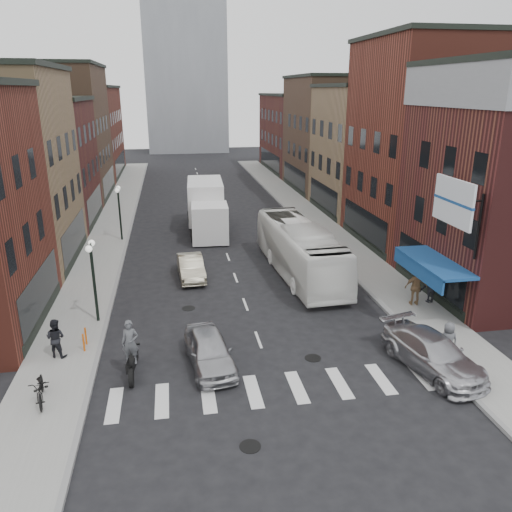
{
  "coord_description": "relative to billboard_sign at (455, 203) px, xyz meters",
  "views": [
    {
      "loc": [
        -3.54,
        -19.01,
        10.85
      ],
      "look_at": [
        0.57,
        5.0,
        2.68
      ],
      "focal_mm": 35.0,
      "sensor_mm": 36.0,
      "label": 1
    }
  ],
  "objects": [
    {
      "name": "crosswalk_stripes",
      "position": [
        -8.59,
        -3.5,
        -6.13
      ],
      "size": [
        12.0,
        2.2,
        0.01
      ],
      "primitive_type": "cube",
      "color": "silver",
      "rests_on": "ground"
    },
    {
      "name": "sidewalk_right",
      "position": [
        -0.09,
        21.5,
        -6.06
      ],
      "size": [
        3.0,
        74.0,
        0.15
      ],
      "primitive_type": "cube",
      "color": "gray",
      "rests_on": "ground"
    },
    {
      "name": "sedan_left_near",
      "position": [
        -10.95,
        -1.38,
        -5.42
      ],
      "size": [
        2.19,
        4.36,
        1.42
      ],
      "primitive_type": "imported",
      "rotation": [
        0.0,
        0.0,
        0.13
      ],
      "color": "#AEAEB3",
      "rests_on": "ground"
    },
    {
      "name": "bldg_left_far_a",
      "position": [
        -23.58,
        34.5,
        0.52
      ],
      "size": [
        10.3,
        12.2,
        13.3
      ],
      "color": "brown",
      "rests_on": "ground"
    },
    {
      "name": "bldg_left_mid_b",
      "position": [
        -23.58,
        23.5,
        -0.98
      ],
      "size": [
        10.3,
        10.2,
        10.3
      ],
      "color": "#4C1C1B",
      "rests_on": "ground"
    },
    {
      "name": "curb_right",
      "position": [
        -1.59,
        21.5,
        -6.13
      ],
      "size": [
        0.2,
        74.0,
        0.16
      ],
      "primitive_type": "cube",
      "color": "gray",
      "rests_on": "ground"
    },
    {
      "name": "curb_left",
      "position": [
        -15.59,
        21.5,
        -6.13
      ],
      "size": [
        0.2,
        74.0,
        0.16
      ],
      "primitive_type": "cube",
      "color": "gray",
      "rests_on": "ground"
    },
    {
      "name": "bldg_right_far_a",
      "position": [
        6.41,
        34.5,
        0.02
      ],
      "size": [
        10.3,
        12.2,
        12.3
      ],
      "color": "brown",
      "rests_on": "ground"
    },
    {
      "name": "sidewalk_left",
      "position": [
        -17.09,
        21.5,
        -6.06
      ],
      "size": [
        3.0,
        74.0,
        0.15
      ],
      "primitive_type": "cube",
      "color": "gray",
      "rests_on": "ground"
    },
    {
      "name": "transit_bus",
      "position": [
        -4.65,
        8.47,
        -4.54
      ],
      "size": [
        3.27,
        11.55,
        3.18
      ],
      "primitive_type": "imported",
      "rotation": [
        0.0,
        0.0,
        0.05
      ],
      "color": "white",
      "rests_on": "ground"
    },
    {
      "name": "bldg_right_far_b",
      "position": [
        6.41,
        48.5,
        -0.98
      ],
      "size": [
        10.3,
        16.2,
        10.3
      ],
      "color": "#4C1C1B",
      "rests_on": "ground"
    },
    {
      "name": "box_truck",
      "position": [
        -9.47,
        19.16,
        -4.21
      ],
      "size": [
        3.02,
        9.04,
        3.88
      ],
      "rotation": [
        0.0,
        0.0,
        -0.05
      ],
      "color": "white",
      "rests_on": "ground"
    },
    {
      "name": "ground",
      "position": [
        -8.59,
        -0.5,
        -6.13
      ],
      "size": [
        160.0,
        160.0,
        0.0
      ],
      "primitive_type": "plane",
      "color": "black",
      "rests_on": "ground"
    },
    {
      "name": "curb_car",
      "position": [
        -2.09,
        -3.17,
        -5.41
      ],
      "size": [
        3.08,
        5.33,
        1.45
      ],
      "primitive_type": "imported",
      "rotation": [
        0.0,
        0.0,
        0.22
      ],
      "color": "#BDBCC1",
      "rests_on": "ground"
    },
    {
      "name": "awning_blue",
      "position": [
        0.34,
        2.0,
        -3.5
      ],
      "size": [
        1.8,
        5.0,
        0.78
      ],
      "color": "navy",
      "rests_on": "ground"
    },
    {
      "name": "bldg_right_mid_b",
      "position": [
        6.41,
        23.5,
        -0.48
      ],
      "size": [
        10.3,
        10.2,
        11.3
      ],
      "color": "#977953",
      "rests_on": "ground"
    },
    {
      "name": "billboard_sign",
      "position": [
        0.0,
        0.0,
        0.0
      ],
      "size": [
        1.52,
        3.0,
        3.7
      ],
      "color": "black",
      "rests_on": "ground"
    },
    {
      "name": "ped_right_a",
      "position": [
        1.01,
        2.87,
        -5.08
      ],
      "size": [
        1.18,
        0.61,
        1.81
      ],
      "primitive_type": "imported",
      "rotation": [
        0.0,
        0.0,
        3.17
      ],
      "color": "black",
      "rests_on": "sidewalk_right"
    },
    {
      "name": "distant_tower",
      "position": [
        -8.59,
        77.5,
        18.87
      ],
      "size": [
        14.0,
        14.0,
        50.0
      ],
      "primitive_type": "cube",
      "color": "#9399A0",
      "rests_on": "ground"
    },
    {
      "name": "streetlamp_near",
      "position": [
        -15.99,
        3.5,
        -3.22
      ],
      "size": [
        0.32,
        1.22,
        4.11
      ],
      "color": "black",
      "rests_on": "ground"
    },
    {
      "name": "bldg_left_far_b",
      "position": [
        -23.58,
        48.5,
        -0.48
      ],
      "size": [
        10.3,
        16.2,
        11.3
      ],
      "color": "#5E251B",
      "rests_on": "ground"
    },
    {
      "name": "bldg_right_mid_a",
      "position": [
        6.41,
        13.5,
        1.02
      ],
      "size": [
        10.3,
        10.2,
        14.3
      ],
      "color": "#5E251B",
      "rests_on": "ground"
    },
    {
      "name": "ped_right_b",
      "position": [
        0.07,
        2.67,
        -5.0
      ],
      "size": [
        1.23,
        0.75,
        1.98
      ],
      "primitive_type": "imported",
      "rotation": [
        0.0,
        0.0,
        2.99
      ],
      "color": "olive",
      "rests_on": "sidewalk_right"
    },
    {
      "name": "ped_left_solo",
      "position": [
        -17.23,
        0.24,
        -5.13
      ],
      "size": [
        0.94,
        0.73,
        1.7
      ],
      "primitive_type": "imported",
      "rotation": [
        0.0,
        0.0,
        2.79
      ],
      "color": "black",
      "rests_on": "sidewalk_left"
    },
    {
      "name": "sedan_left_far",
      "position": [
        -11.23,
        8.96,
        -5.46
      ],
      "size": [
        1.65,
        4.18,
        1.35
      ],
      "primitive_type": "imported",
      "rotation": [
        0.0,
        0.0,
        0.05
      ],
      "color": "beige",
      "rests_on": "ground"
    },
    {
      "name": "streetlamp_far",
      "position": [
        -15.99,
        17.5,
        -3.22
      ],
      "size": [
        0.32,
        1.22,
        4.11
      ],
      "color": "black",
      "rests_on": "ground"
    },
    {
      "name": "ped_right_c",
      "position": [
        -1.19,
        -2.7,
        -5.16
      ],
      "size": [
        0.85,
        0.6,
        1.64
      ],
      "primitive_type": "imported",
      "rotation": [
        0.0,
        0.0,
        3.04
      ],
      "color": "#505257",
      "rests_on": "sidewalk_right"
    },
    {
      "name": "bike_rack",
      "position": [
        -16.19,
        0.8,
        -5.58
      ],
      "size": [
        0.08,
        0.68,
        0.8
      ],
      "color": "#D8590C",
      "rests_on": "sidewalk_left"
    },
    {
      "name": "motorcycle_rider",
      "position": [
        -14.03,
        -1.6,
        -5.0
      ],
      "size": [
        0.7,
        2.37,
        2.42
      ],
      "rotation": [
        0.0,
        0.0,
        -0.11
      ],
      "color": "black",
      "rests_on": "ground"
    },
    {
      "name": "parked_bicycle",
      "position": [
        -17.13,
        -2.99,
        -5.47
      ],
      "size": [
        1.05,
        2.05,
        1.03
      ],
      "primitive_type": "imported",
      "rotation": [
        0.0,
        0.0,
        0.2
      ],
      "color": "black",
      "rests_on": "sidewalk_left"
    }
  ]
}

